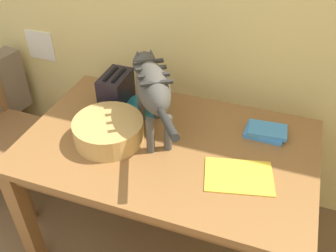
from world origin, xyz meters
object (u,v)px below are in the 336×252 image
(magazine, at_px, (239,176))
(toaster, at_px, (116,89))
(wooden_chair_far, at_px, (3,133))
(dining_table, at_px, (168,158))
(cat, at_px, (152,86))
(saucer_bowl, at_px, (146,106))
(wicker_basket, at_px, (109,130))
(book_stack, at_px, (266,132))
(coffee_mug, at_px, (147,97))

(magazine, distance_m, toaster, 0.77)
(magazine, relative_size, wooden_chair_far, 0.29)
(dining_table, distance_m, toaster, 0.45)
(cat, bearing_deg, magazine, -53.19)
(saucer_bowl, relative_size, wooden_chair_far, 0.21)
(magazine, height_order, wicker_basket, wicker_basket)
(cat, distance_m, saucer_bowl, 0.30)
(cat, distance_m, wicker_basket, 0.28)
(saucer_bowl, distance_m, magazine, 0.64)
(book_stack, bearing_deg, dining_table, -153.06)
(coffee_mug, relative_size, toaster, 0.58)
(magazine, relative_size, book_stack, 1.43)
(dining_table, xyz_separation_m, wooden_chair_far, (-1.04, 0.06, -0.17))
(saucer_bowl, distance_m, wicker_basket, 0.30)
(dining_table, bearing_deg, cat, 144.86)
(coffee_mug, bearing_deg, wooden_chair_far, -168.46)
(book_stack, xyz_separation_m, toaster, (-0.76, 0.01, 0.07))
(magazine, distance_m, wooden_chair_far, 1.42)
(wicker_basket, bearing_deg, toaster, 108.50)
(cat, distance_m, coffee_mug, 0.26)
(saucer_bowl, relative_size, wicker_basket, 0.63)
(toaster, distance_m, wooden_chair_far, 0.79)
(dining_table, xyz_separation_m, cat, (-0.10, 0.07, 0.33))
(magazine, bearing_deg, coffee_mug, 135.31)
(dining_table, relative_size, magazine, 4.76)
(magazine, bearing_deg, wooden_chair_far, 160.38)
(saucer_bowl, xyz_separation_m, book_stack, (0.61, -0.02, 0.01))
(coffee_mug, distance_m, wooden_chair_far, 0.92)
(dining_table, distance_m, wooden_chair_far, 1.06)
(coffee_mug, xyz_separation_m, wooden_chair_far, (-0.85, -0.17, -0.32))
(toaster, bearing_deg, wicker_basket, -71.50)
(saucer_bowl, xyz_separation_m, magazine, (0.54, -0.33, -0.01))
(book_stack, relative_size, wicker_basket, 0.61)
(cat, xyz_separation_m, coffee_mug, (-0.10, 0.16, -0.18))
(dining_table, bearing_deg, wicker_basket, -166.69)
(saucer_bowl, bearing_deg, wicker_basket, -102.49)
(coffee_mug, bearing_deg, saucer_bowl, 180.00)
(saucer_bowl, bearing_deg, coffee_mug, 0.00)
(cat, distance_m, book_stack, 0.57)
(wooden_chair_far, bearing_deg, coffee_mug, 103.33)
(coffee_mug, xyz_separation_m, book_stack, (0.60, -0.02, -0.04))
(cat, bearing_deg, toaster, 118.58)
(wicker_basket, bearing_deg, coffee_mug, 76.81)
(cat, bearing_deg, dining_table, -67.19)
(cat, height_order, coffee_mug, cat)
(dining_table, height_order, saucer_bowl, saucer_bowl)
(wicker_basket, bearing_deg, saucer_bowl, 77.51)
(wooden_chair_far, bearing_deg, book_stack, 97.74)
(dining_table, relative_size, wicker_basket, 4.15)
(cat, xyz_separation_m, book_stack, (0.51, 0.14, -0.22))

